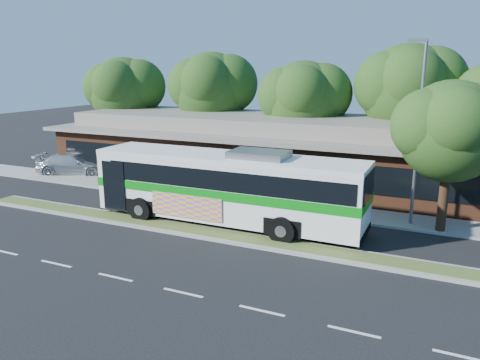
{
  "coord_description": "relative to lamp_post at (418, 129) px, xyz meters",
  "views": [
    {
      "loc": [
        11.15,
        -17.9,
        7.77
      ],
      "look_at": [
        1.17,
        3.78,
        2.0
      ],
      "focal_mm": 35.0,
      "sensor_mm": 36.0,
      "label": 1
    }
  ],
  "objects": [
    {
      "name": "tree_bg_b",
      "position": [
        -16.13,
        10.14,
        1.24
      ],
      "size": [
        6.69,
        6.0,
        9.0
      ],
      "color": "black",
      "rests_on": "ground"
    },
    {
      "name": "median_strip",
      "position": [
        -9.56,
        -5.4,
        -4.83
      ],
      "size": [
        26.0,
        1.1,
        0.15
      ],
      "primitive_type": "cube",
      "color": "#495C27",
      "rests_on": "ground"
    },
    {
      "name": "tree_bg_a",
      "position": [
        -24.15,
        9.14,
        0.97
      ],
      "size": [
        6.47,
        5.8,
        8.63
      ],
      "color": "black",
      "rests_on": "ground"
    },
    {
      "name": "transit_bus",
      "position": [
        -8.41,
        -3.6,
        -2.74
      ],
      "size": [
        13.91,
        3.35,
        3.89
      ],
      "rotation": [
        0.0,
        0.0,
        0.01
      ],
      "color": "white",
      "rests_on": "ground"
    },
    {
      "name": "sidewalk",
      "position": [
        -9.56,
        0.4,
        -4.84
      ],
      "size": [
        44.0,
        2.6,
        0.12
      ],
      "primitive_type": "cube",
      "color": "gray",
      "rests_on": "ground"
    },
    {
      "name": "tree_bg_d",
      "position": [
        -1.12,
        10.15,
        1.52
      ],
      "size": [
        6.91,
        6.2,
        9.37
      ],
      "color": "black",
      "rests_on": "ground"
    },
    {
      "name": "plaza_building",
      "position": [
        -9.56,
        6.99,
        -2.77
      ],
      "size": [
        33.2,
        11.2,
        4.45
      ],
      "color": "brown",
      "rests_on": "ground"
    },
    {
      "name": "lamp_post",
      "position": [
        0.0,
        0.0,
        0.0
      ],
      "size": [
        0.93,
        0.18,
        9.07
      ],
      "color": "slate",
      "rests_on": "ground"
    },
    {
      "name": "parking_lot",
      "position": [
        -27.56,
        4.0,
        -4.9
      ],
      "size": [
        14.0,
        12.0,
        0.01
      ],
      "primitive_type": "cube",
      "color": "black",
      "rests_on": "ground"
    },
    {
      "name": "tree_bg_c",
      "position": [
        -8.16,
        9.13,
        0.69
      ],
      "size": [
        6.24,
        5.6,
        8.26
      ],
      "color": "black",
      "rests_on": "ground"
    },
    {
      "name": "sidewalk_tree",
      "position": [
        1.78,
        -0.37,
        0.11
      ],
      "size": [
        5.25,
        4.71,
        7.26
      ],
      "color": "black",
      "rests_on": "ground"
    },
    {
      "name": "sedan",
      "position": [
        -23.83,
        1.8,
        -4.12
      ],
      "size": [
        5.81,
        4.1,
        1.56
      ],
      "primitive_type": "imported",
      "rotation": [
        0.0,
        0.0,
        1.97
      ],
      "color": "#B6BABE",
      "rests_on": "ground"
    },
    {
      "name": "ground",
      "position": [
        -9.56,
        -6.0,
        -4.9
      ],
      "size": [
        120.0,
        120.0,
        0.0
      ],
      "primitive_type": "plane",
      "color": "black",
      "rests_on": "ground"
    }
  ]
}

